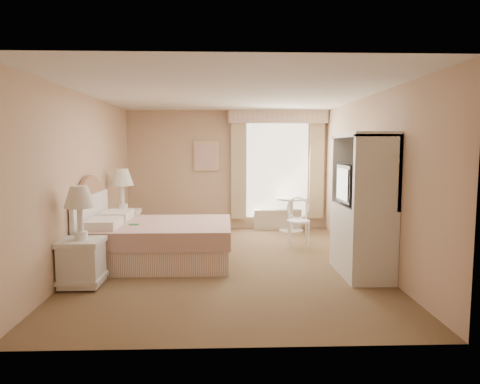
{
  "coord_description": "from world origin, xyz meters",
  "views": [
    {
      "loc": [
        -0.04,
        -6.3,
        1.74
      ],
      "look_at": [
        0.18,
        0.3,
        1.04
      ],
      "focal_mm": 32.0,
      "sensor_mm": 36.0,
      "label": 1
    }
  ],
  "objects_px": {
    "bed": "(154,240)",
    "round_table": "(291,209)",
    "nightstand_far": "(123,218)",
    "nightstand_near": "(81,250)",
    "cafe_chair": "(298,217)",
    "armoire": "(362,216)"
  },
  "relations": [
    {
      "from": "bed",
      "to": "round_table",
      "type": "xyz_separation_m",
      "value": [
        2.43,
        2.34,
        0.12
      ]
    },
    {
      "from": "bed",
      "to": "nightstand_far",
      "type": "relative_size",
      "value": 1.57
    },
    {
      "from": "bed",
      "to": "nightstand_near",
      "type": "xyz_separation_m",
      "value": [
        -0.72,
        -1.09,
        0.13
      ]
    },
    {
      "from": "bed",
      "to": "nightstand_near",
      "type": "height_order",
      "value": "bed"
    },
    {
      "from": "round_table",
      "to": "cafe_chair",
      "type": "xyz_separation_m",
      "value": [
        -0.06,
        -1.19,
        0.02
      ]
    },
    {
      "from": "bed",
      "to": "cafe_chair",
      "type": "relative_size",
      "value": 2.49
    },
    {
      "from": "nightstand_near",
      "to": "armoire",
      "type": "distance_m",
      "value": 3.69
    },
    {
      "from": "nightstand_far",
      "to": "cafe_chair",
      "type": "height_order",
      "value": "nightstand_far"
    },
    {
      "from": "cafe_chair",
      "to": "armoire",
      "type": "distance_m",
      "value": 1.94
    },
    {
      "from": "cafe_chair",
      "to": "nightstand_far",
      "type": "bearing_deg",
      "value": -175.88
    },
    {
      "from": "round_table",
      "to": "nightstand_far",
      "type": "bearing_deg",
      "value": -157.95
    },
    {
      "from": "round_table",
      "to": "cafe_chair",
      "type": "height_order",
      "value": "cafe_chair"
    },
    {
      "from": "bed",
      "to": "nightstand_far",
      "type": "xyz_separation_m",
      "value": [
        -0.72,
        1.07,
        0.16
      ]
    },
    {
      "from": "round_table",
      "to": "nightstand_near",
      "type": "bearing_deg",
      "value": -132.52
    },
    {
      "from": "cafe_chair",
      "to": "round_table",
      "type": "bearing_deg",
      "value": 89.78
    },
    {
      "from": "nightstand_far",
      "to": "round_table",
      "type": "distance_m",
      "value": 3.4
    },
    {
      "from": "nightstand_far",
      "to": "cafe_chair",
      "type": "distance_m",
      "value": 3.09
    },
    {
      "from": "armoire",
      "to": "cafe_chair",
      "type": "bearing_deg",
      "value": 107.08
    },
    {
      "from": "bed",
      "to": "armoire",
      "type": "bearing_deg",
      "value": -13.11
    },
    {
      "from": "bed",
      "to": "cafe_chair",
      "type": "distance_m",
      "value": 2.64
    },
    {
      "from": "nightstand_near",
      "to": "nightstand_far",
      "type": "distance_m",
      "value": 2.16
    },
    {
      "from": "bed",
      "to": "nightstand_far",
      "type": "height_order",
      "value": "nightstand_far"
    }
  ]
}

